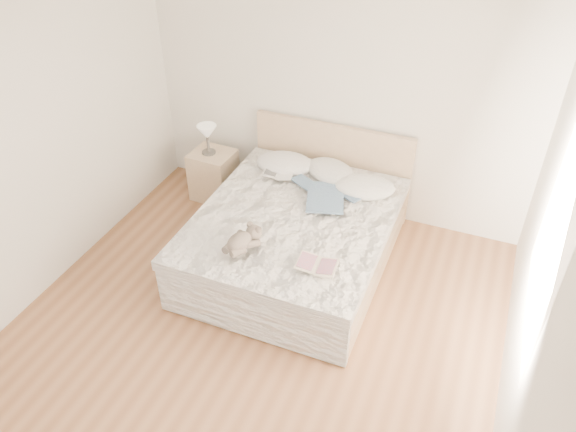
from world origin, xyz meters
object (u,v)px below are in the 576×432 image
object	(u,v)px
nightstand	(214,175)
childrens_book	(317,265)
photo_book	(279,173)
bed	(297,235)
table_lamp	(207,134)
teddy_bear	(240,248)

from	to	relation	value
nightstand	childrens_book	size ratio (longest dim) A/B	1.62
nightstand	photo_book	world-z (taller)	photo_book
bed	photo_book	size ratio (longest dim) A/B	6.72
nightstand	table_lamp	world-z (taller)	table_lamp
childrens_book	teddy_bear	world-z (taller)	teddy_bear
bed	childrens_book	xyz separation A→B (m)	(0.44, -0.68, 0.32)
nightstand	childrens_book	bearing A→B (deg)	-38.63
table_lamp	photo_book	size ratio (longest dim) A/B	1.03
teddy_bear	childrens_book	bearing A→B (deg)	21.76
table_lamp	childrens_book	size ratio (longest dim) A/B	0.96
nightstand	bed	bearing A→B (deg)	-28.15
bed	photo_book	distance (m)	0.69
table_lamp	photo_book	world-z (taller)	table_lamp
nightstand	childrens_book	distance (m)	2.21
photo_book	teddy_bear	world-z (taller)	teddy_bear
bed	childrens_book	world-z (taller)	bed
bed	table_lamp	distance (m)	1.54
photo_book	childrens_book	xyz separation A→B (m)	(0.83, -1.16, 0.00)
table_lamp	teddy_bear	bearing A→B (deg)	-52.65
bed	photo_book	world-z (taller)	bed
bed	teddy_bear	world-z (taller)	bed
photo_book	teddy_bear	bearing A→B (deg)	-91.21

